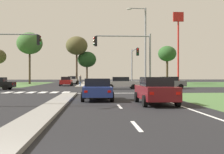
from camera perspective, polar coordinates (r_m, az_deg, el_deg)
ground_plane at (r=34.20m, az=-7.24°, el=-2.55°), size 200.00×200.00×0.00m
grass_verge_far_right at (r=63.11m, az=18.06°, el=-1.30°), size 35.00×35.00×0.01m
median_island_near at (r=15.32m, az=-11.64°, el=-5.68°), size 1.20×22.00×0.14m
median_island_far at (r=59.15m, az=-5.75°, el=-1.33°), size 1.20×36.00×0.14m
lane_dash_near at (r=9.48m, az=4.89°, el=-9.73°), size 0.14×2.00×0.01m
lane_dash_second at (r=15.38m, az=1.53°, el=-5.90°), size 0.14×2.00×0.01m
lane_dash_third at (r=21.34m, az=0.05°, el=-4.19°), size 0.14×2.00×0.01m
edge_line_right at (r=16.86m, az=12.72°, el=-5.37°), size 0.14×24.00×0.01m
stop_bar_near at (r=27.20m, az=-0.13°, el=-3.25°), size 6.40×0.50×0.01m
crosswalk_bar_near at (r=30.16m, az=-20.10°, el=-2.92°), size 0.70×2.80×0.01m
crosswalk_bar_second at (r=29.86m, az=-17.98°, el=-2.95°), size 0.70×2.80×0.01m
crosswalk_bar_third at (r=29.60m, az=-15.82°, el=-2.97°), size 0.70×2.80×0.01m
crosswalk_bar_fourth at (r=29.38m, az=-13.63°, el=-3.00°), size 0.70×2.80×0.01m
crosswalk_bar_fifth at (r=29.20m, az=-11.40°, el=-3.01°), size 0.70×2.80×0.01m
crosswalk_bar_sixth at (r=29.07m, az=-9.15°, el=-3.03°), size 0.70×2.80×0.01m
car_beige_near at (r=64.64m, az=-7.65°, el=-0.53°), size 2.02×4.15×1.62m
car_maroon_second at (r=16.68m, az=8.68°, el=-2.66°), size 1.98×4.55×1.58m
car_red_third at (r=48.23m, az=-9.10°, el=-0.83°), size 1.98×4.55×1.52m
car_blue_fourth at (r=19.43m, az=-2.98°, el=-2.40°), size 2.08×4.43×1.47m
car_white_fifth at (r=58.05m, az=-7.97°, el=-0.63°), size 1.96×4.31×1.58m
car_silver_sixth at (r=35.97m, az=1.86°, el=-1.17°), size 4.48×2.00×1.52m
car_grey_seventh at (r=37.64m, az=11.18°, el=-1.09°), size 4.43×1.98×1.56m
traffic_signal_far_right at (r=39.01m, az=4.41°, el=3.39°), size 0.32×5.70×5.44m
traffic_signal_near_right at (r=27.81m, az=3.45°, el=5.10°), size 5.63×0.32×5.76m
traffic_signal_near_left at (r=28.73m, az=-19.93°, el=4.94°), size 4.83×0.32×5.84m
street_lamp_second at (r=34.25m, az=6.40°, el=6.51°), size 2.35×0.41×9.72m
pedestrian_at_median at (r=43.07m, az=-6.38°, el=-0.46°), size 0.34×0.34×1.66m
fastfood_pole_sign at (r=50.68m, az=13.08°, el=8.65°), size 1.80×0.40×12.57m
treeline_third at (r=61.12m, az=-16.11°, el=6.43°), size 5.21×5.21×10.54m
treeline_fourth at (r=62.86m, az=-5.02°, el=3.49°), size 4.05×4.05×7.01m
treeline_fifth at (r=62.02m, az=-7.06°, el=6.19°), size 4.67×4.67×10.16m
treeline_sixth at (r=60.78m, az=10.95°, el=4.52°), size 3.78×3.78×7.92m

